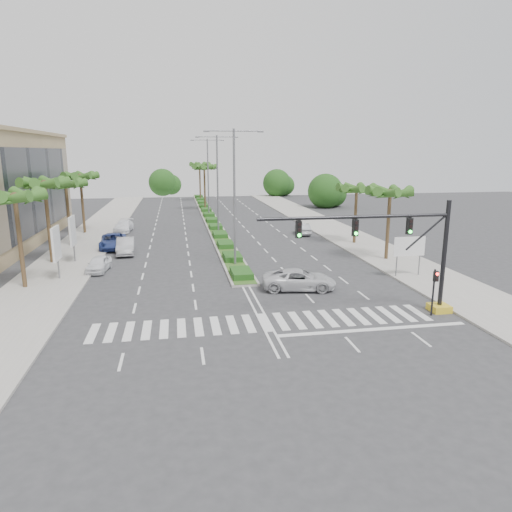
{
  "coord_description": "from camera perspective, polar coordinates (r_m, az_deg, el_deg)",
  "views": [
    {
      "loc": [
        -5.03,
        -25.52,
        10.11
      ],
      "look_at": [
        0.32,
        4.96,
        3.0
      ],
      "focal_mm": 32.0,
      "sensor_mm": 36.0,
      "label": 1
    }
  ],
  "objects": [
    {
      "name": "streetlight_near",
      "position": [
        39.98,
        -2.72,
        8.19
      ],
      "size": [
        5.1,
        0.25,
        12.0
      ],
      "color": "slate",
      "rests_on": "ground"
    },
    {
      "name": "car_parked_b",
      "position": [
        47.85,
        -15.98,
        1.21
      ],
      "size": [
        1.97,
        4.94,
        1.6
      ],
      "primitive_type": "imported",
      "rotation": [
        0.0,
        0.0,
        0.06
      ],
      "color": "#BAB9BF",
      "rests_on": "ground"
    },
    {
      "name": "streetlight_mid",
      "position": [
        55.85,
        -4.84,
        9.5
      ],
      "size": [
        5.1,
        0.25,
        12.0
      ],
      "color": "slate",
      "rests_on": "ground"
    },
    {
      "name": "palm_right_far",
      "position": [
        51.55,
        12.47,
        7.97
      ],
      "size": [
        4.57,
        4.68,
        6.75
      ],
      "color": "brown",
      "rests_on": "ground"
    },
    {
      "name": "car_parked_c",
      "position": [
        50.85,
        -17.44,
        1.78
      ],
      "size": [
        3.01,
        5.85,
        1.58
      ],
      "primitive_type": "imported",
      "rotation": [
        0.0,
        0.0,
        0.07
      ],
      "color": "navy",
      "rests_on": "ground"
    },
    {
      "name": "palm_left_near",
      "position": [
        37.49,
        -27.9,
        6.21
      ],
      "size": [
        4.57,
        4.68,
        7.55
      ],
      "color": "brown",
      "rests_on": "ground"
    },
    {
      "name": "ground",
      "position": [
        27.91,
        1.12,
        -8.3
      ],
      "size": [
        160.0,
        160.0,
        0.0
      ],
      "primitive_type": "plane",
      "color": "#333335",
      "rests_on": "ground"
    },
    {
      "name": "billboard_near",
      "position": [
        39.35,
        -23.7,
        1.37
      ],
      "size": [
        0.18,
        2.1,
        4.35
      ],
      "color": "slate",
      "rests_on": "ground"
    },
    {
      "name": "median",
      "position": [
        71.41,
        -5.84,
        4.81
      ],
      "size": [
        2.2,
        75.0,
        0.2
      ],
      "primitive_type": "cube",
      "color": "gray",
      "rests_on": "ground"
    },
    {
      "name": "footpath_right",
      "position": [
        50.81,
        13.73,
        1.17
      ],
      "size": [
        6.0,
        120.0,
        0.15
      ],
      "primitive_type": "cube",
      "color": "gray",
      "rests_on": "ground"
    },
    {
      "name": "car_crossing",
      "position": [
        34.26,
        5.43,
        -2.96
      ],
      "size": [
        5.84,
        3.44,
        1.52
      ],
      "primitive_type": "imported",
      "rotation": [
        0.0,
        0.0,
        1.4
      ],
      "color": "silver",
      "rests_on": "ground"
    },
    {
      "name": "car_right",
      "position": [
        57.15,
        5.85,
        3.38
      ],
      "size": [
        1.81,
        4.28,
        1.37
      ],
      "primitive_type": "imported",
      "rotation": [
        0.0,
        0.0,
        3.06
      ],
      "color": "#BABBBF",
      "rests_on": "ground"
    },
    {
      "name": "footpath_left",
      "position": [
        47.71,
        -22.02,
        -0.16
      ],
      "size": [
        6.0,
        120.0,
        0.15
      ],
      "primitive_type": "cube",
      "color": "gray",
      "rests_on": "ground"
    },
    {
      "name": "billboard_far",
      "position": [
        45.11,
        -21.96,
        2.88
      ],
      "size": [
        0.18,
        2.1,
        4.35
      ],
      "color": "slate",
      "rests_on": "ground"
    },
    {
      "name": "palm_median_a",
      "position": [
        80.73,
        -6.49,
        10.77
      ],
      "size": [
        4.57,
        4.68,
        8.05
      ],
      "color": "brown",
      "rests_on": "ground"
    },
    {
      "name": "median_grass",
      "position": [
        71.39,
        -5.84,
        4.91
      ],
      "size": [
        1.8,
        75.0,
        0.04
      ],
      "primitive_type": "cube",
      "color": "#34551D",
      "rests_on": "median"
    },
    {
      "name": "palm_right_near",
      "position": [
        44.25,
        16.42,
        7.35
      ],
      "size": [
        4.57,
        4.68,
        7.05
      ],
      "color": "brown",
      "rests_on": "ground"
    },
    {
      "name": "car_parked_d",
      "position": [
        61.32,
        -16.2,
        3.61
      ],
      "size": [
        2.43,
        5.08,
        1.43
      ],
      "primitive_type": "imported",
      "rotation": [
        0.0,
        0.0,
        -0.09
      ],
      "color": "white",
      "rests_on": "ground"
    },
    {
      "name": "palm_left_far",
      "position": [
        52.91,
        -22.68,
        8.04
      ],
      "size": [
        4.57,
        4.68,
        7.35
      ],
      "color": "brown",
      "rests_on": "ground"
    },
    {
      "name": "pedestrian_signal",
      "position": [
        30.44,
        21.42,
        -3.35
      ],
      "size": [
        0.28,
        0.36,
        3.0
      ],
      "color": "black",
      "rests_on": "ground"
    },
    {
      "name": "signal_gantry",
      "position": [
        30.0,
        18.81,
        -0.58
      ],
      "size": [
        12.6,
        1.2,
        7.2
      ],
      "color": "gold",
      "rests_on": "ground"
    },
    {
      "name": "streetlight_far",
      "position": [
        71.77,
        -6.02,
        10.23
      ],
      "size": [
        5.1,
        0.25,
        12.0
      ],
      "color": "slate",
      "rests_on": "ground"
    },
    {
      "name": "palm_median_b",
      "position": [
        95.7,
        -7.07,
        11.08
      ],
      "size": [
        4.57,
        4.68,
        8.05
      ],
      "color": "brown",
      "rests_on": "ground"
    },
    {
      "name": "car_parked_a",
      "position": [
        41.5,
        -19.07,
        -0.94
      ],
      "size": [
        2.01,
        4.06,
        1.33
      ],
      "primitive_type": "imported",
      "rotation": [
        0.0,
        0.0,
        -0.12
      ],
      "color": "white",
      "rests_on": "ground"
    },
    {
      "name": "palm_left_mid",
      "position": [
        45.11,
        -24.91,
        7.9
      ],
      "size": [
        4.57,
        4.68,
        7.95
      ],
      "color": "brown",
      "rests_on": "ground"
    },
    {
      "name": "palm_left_end",
      "position": [
        60.7,
        -21.1,
        9.04
      ],
      "size": [
        4.57,
        4.68,
        7.75
      ],
      "color": "brown",
      "rests_on": "ground"
    },
    {
      "name": "direction_sign",
      "position": [
        39.05,
        18.6,
        0.94
      ],
      "size": [
        2.7,
        0.11,
        3.4
      ],
      "color": "slate",
      "rests_on": "ground"
    }
  ]
}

